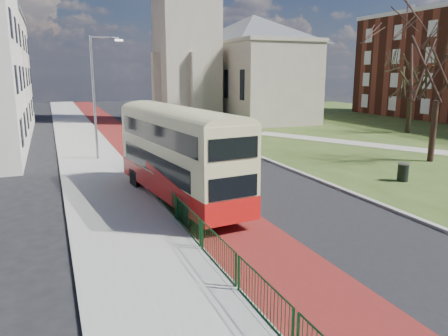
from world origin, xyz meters
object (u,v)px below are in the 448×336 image
winter_tree_near (441,50)px  litter_bin (403,172)px  streetlamp (96,91)px  bus (178,151)px  winter_tree_far (413,71)px

winter_tree_near → litter_bin: (-5.73, -3.54, -6.64)m
streetlamp → litter_bin: size_ratio=8.00×
bus → winter_tree_far: winter_tree_far is taller
bus → winter_tree_far: size_ratio=1.19×
streetlamp → bus: bearing=-78.4°
bus → litter_bin: size_ratio=10.18×
bus → winter_tree_near: bearing=1.4°
streetlamp → winter_tree_far: winter_tree_far is taller
streetlamp → litter_bin: bearing=-39.9°
winter_tree_far → streetlamp: bearing=-174.8°
winter_tree_far → litter_bin: 21.70m
winter_tree_near → winter_tree_far: size_ratio=1.20×
bus → winter_tree_near: winter_tree_near is taller
streetlamp → winter_tree_near: bearing=-23.1°
winter_tree_near → litter_bin: 9.46m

